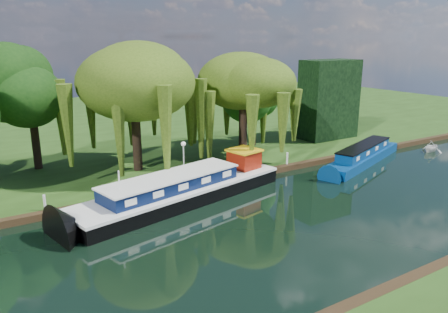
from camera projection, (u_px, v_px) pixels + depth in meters
ground at (259, 230)px, 24.95m from camera, size 120.00×120.00×0.00m
far_bank at (93, 126)px, 52.75m from camera, size 120.00×52.00×0.45m
dutch_barge at (183, 189)px, 29.21m from camera, size 15.98×6.74×3.29m
narrowboat at (363, 156)px, 38.14m from camera, size 12.07×6.00×1.77m
white_cruiser at (431, 152)px, 42.00m from camera, size 2.54×2.28×1.20m
willow_left at (134, 83)px, 32.96m from camera, size 7.88×7.88×9.45m
willow_right at (243, 90)px, 35.97m from camera, size 6.69×6.69×8.15m
tree_far_mid at (30, 91)px, 33.50m from camera, size 5.50×5.50×9.00m
tree_far_right at (254, 94)px, 41.45m from camera, size 4.42×4.42×7.24m
conifer_hedge at (329, 99)px, 44.89m from camera, size 6.00×3.00×8.00m
lamppost at (183, 149)px, 33.16m from camera, size 0.36×0.36×2.56m
mooring_posts at (185, 177)px, 31.32m from camera, size 19.16×0.16×1.00m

